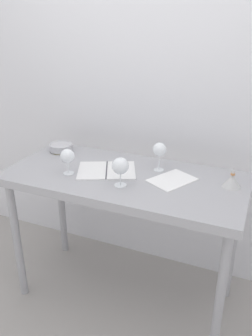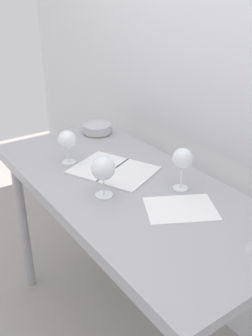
# 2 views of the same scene
# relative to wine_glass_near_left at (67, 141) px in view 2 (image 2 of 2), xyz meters

# --- Properties ---
(ground_plane) EXTENTS (6.00, 6.00, 0.00)m
(ground_plane) POSITION_rel_wine_glass_near_left_xyz_m (0.31, 0.11, -1.01)
(ground_plane) COLOR #9B9691
(back_wall) EXTENTS (3.80, 0.04, 2.60)m
(back_wall) POSITION_rel_wine_glass_near_left_xyz_m (0.31, 0.60, 0.29)
(back_wall) COLOR silver
(back_wall) RESTS_ON ground_plane
(steel_counter) EXTENTS (1.40, 0.65, 0.90)m
(steel_counter) POSITION_rel_wine_glass_near_left_xyz_m (0.31, 0.11, -0.21)
(steel_counter) COLOR #9C9CA1
(steel_counter) RESTS_ON ground_plane
(wine_glass_near_left) EXTENTS (0.08, 0.08, 0.15)m
(wine_glass_near_left) POSITION_rel_wine_glass_near_left_xyz_m (0.00, 0.00, 0.00)
(wine_glass_near_left) COLOR white
(wine_glass_near_left) RESTS_ON steel_counter
(wine_glass_near_center) EXTENTS (0.09, 0.09, 0.16)m
(wine_glass_near_center) POSITION_rel_wine_glass_near_left_xyz_m (0.34, -0.02, 0.01)
(wine_glass_near_center) COLOR white
(wine_glass_near_center) RESTS_ON steel_counter
(wine_glass_far_right) EXTENTS (0.08, 0.08, 0.17)m
(wine_glass_far_right) POSITION_rel_wine_glass_near_left_xyz_m (0.47, 0.25, 0.02)
(wine_glass_far_right) COLOR white
(wine_glass_far_right) RESTS_ON steel_counter
(open_notebook) EXTENTS (0.41, 0.37, 0.01)m
(open_notebook) POSITION_rel_wine_glass_near_left_xyz_m (0.19, 0.12, -0.10)
(open_notebook) COLOR silver
(open_notebook) RESTS_ON steel_counter
(tasting_sheet_upper) EXTENTS (0.28, 0.31, 0.00)m
(tasting_sheet_upper) POSITION_rel_wine_glass_near_left_xyz_m (0.58, 0.15, -0.10)
(tasting_sheet_upper) COLOR white
(tasting_sheet_upper) RESTS_ON steel_counter
(tasting_bowl) EXTENTS (0.16, 0.16, 0.05)m
(tasting_bowl) POSITION_rel_wine_glass_near_left_xyz_m (-0.24, 0.30, -0.08)
(tasting_bowl) COLOR #DBCC66
(tasting_bowl) RESTS_ON steel_counter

